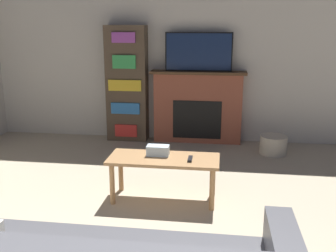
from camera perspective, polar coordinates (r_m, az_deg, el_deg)
name	(u,v)px	position (r m, az deg, el deg)	size (l,w,h in m)	color
wall_back	(180,50)	(5.86, 1.74, 11.04)	(6.66, 0.06, 2.70)	beige
fireplace	(198,107)	(5.81, 4.33, 2.82)	(1.38, 0.28, 1.06)	brown
tv	(199,52)	(5.68, 4.47, 10.69)	(0.95, 0.03, 0.55)	black
coffee_table	(164,164)	(3.88, -0.62, -5.49)	(1.09, 0.45, 0.44)	#A87A4C
tissue_box	(158,150)	(3.91, -1.47, -3.56)	(0.22, 0.12, 0.10)	silver
remote_control	(190,159)	(3.80, 3.23, -4.79)	(0.04, 0.15, 0.02)	black
bookshelf	(127,84)	(5.89, -5.97, 6.06)	(0.60, 0.29, 1.70)	#4C3D2D
storage_basket	(273,145)	(5.50, 15.03, -2.68)	(0.36, 0.36, 0.25)	#BCB29E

